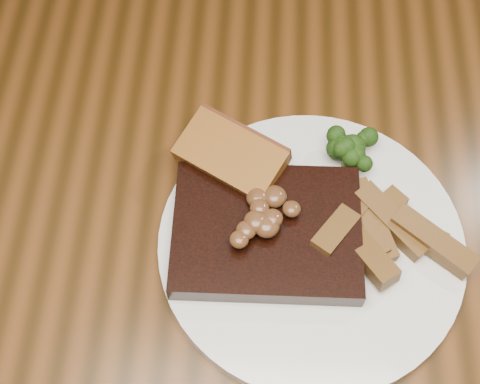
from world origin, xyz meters
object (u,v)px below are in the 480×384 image
object	(u,v)px
potato_wedges	(383,231)
steak	(267,232)
dining_table	(252,255)
plate	(311,246)
garlic_bread	(231,166)

from	to	relation	value
potato_wedges	steak	bearing A→B (deg)	-175.62
dining_table	steak	xyz separation A→B (m)	(0.01, -0.03, 0.12)
plate	steak	world-z (taller)	steak
dining_table	potato_wedges	size ratio (longest dim) A/B	14.16
plate	steak	bearing A→B (deg)	176.29
plate	potato_wedges	world-z (taller)	potato_wedges
garlic_bread	potato_wedges	xyz separation A→B (m)	(0.15, -0.07, 0.00)
garlic_bread	dining_table	bearing A→B (deg)	-32.60
steak	plate	bearing A→B (deg)	-4.64
garlic_bread	plate	bearing A→B (deg)	-13.22
steak	garlic_bread	distance (m)	0.08
steak	dining_table	bearing A→B (deg)	116.65
dining_table	potato_wedges	distance (m)	0.17
dining_table	plate	bearing A→B (deg)	-26.80
garlic_bread	potato_wedges	distance (m)	0.17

